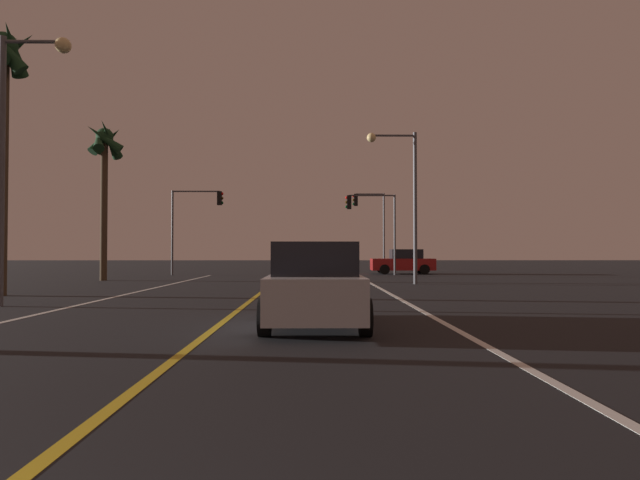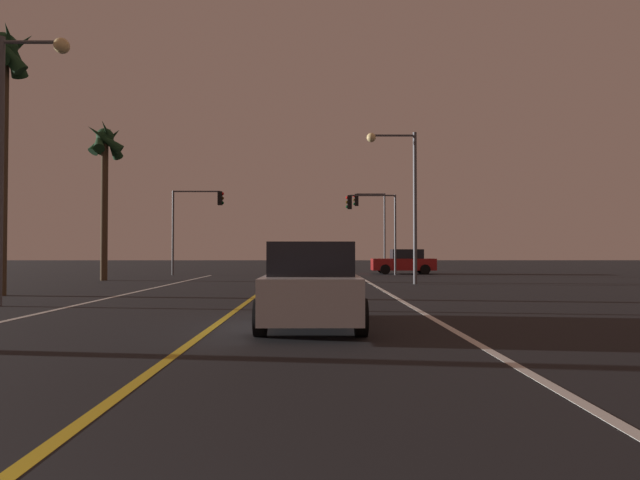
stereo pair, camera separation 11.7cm
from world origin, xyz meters
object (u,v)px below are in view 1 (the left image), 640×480
(traffic_light_near_right, at_px, (371,215))
(street_lamp_left_mid, at_px, (18,133))
(traffic_light_far_right, at_px, (370,215))
(traffic_light_near_left, at_px, (197,212))
(palm_tree_left_far, at_px, (104,153))
(car_lead_same_lane, at_px, (315,286))
(car_crossing_side, at_px, (403,262))
(street_lamp_right_far, at_px, (403,186))
(palm_tree_left_mid, at_px, (4,77))

(traffic_light_near_right, height_order, street_lamp_left_mid, street_lamp_left_mid)
(traffic_light_near_right, relative_size, traffic_light_far_right, 0.89)
(traffic_light_near_left, xyz_separation_m, palm_tree_left_far, (-3.46, -6.79, 2.64))
(street_lamp_left_mid, bearing_deg, car_lead_same_lane, -26.86)
(car_crossing_side, xyz_separation_m, traffic_light_near_left, (-13.88, -1.72, 3.31))
(traffic_light_near_left, relative_size, palm_tree_left_far, 0.65)
(car_lead_same_lane, height_order, street_lamp_right_far, street_lamp_right_far)
(traffic_light_near_left, xyz_separation_m, palm_tree_left_mid, (-3.13, -16.80, 3.48))
(traffic_light_near_right, xyz_separation_m, traffic_light_far_right, (0.51, 5.50, 0.41))
(traffic_light_far_right, bearing_deg, street_lamp_right_far, 89.78)
(car_crossing_side, relative_size, traffic_light_near_left, 0.77)
(traffic_light_near_left, height_order, traffic_light_far_right, traffic_light_far_right)
(car_lead_same_lane, bearing_deg, palm_tree_left_mid, 53.82)
(traffic_light_near_left, bearing_deg, traffic_light_far_right, 24.70)
(car_lead_same_lane, xyz_separation_m, palm_tree_left_mid, (-10.83, 7.92, 6.79))
(traffic_light_far_right, height_order, street_lamp_right_far, street_lamp_right_far)
(car_lead_same_lane, relative_size, car_crossing_side, 1.00)
(car_lead_same_lane, distance_m, street_lamp_right_far, 15.63)
(traffic_light_near_left, xyz_separation_m, street_lamp_right_far, (11.90, -10.16, 0.51))
(traffic_light_far_right, bearing_deg, traffic_light_near_right, 84.69)
(car_lead_same_lane, bearing_deg, traffic_light_far_right, -8.02)
(car_crossing_side, bearing_deg, street_lamp_right_far, 80.53)
(traffic_light_far_right, height_order, street_lamp_left_mid, street_lamp_left_mid)
(palm_tree_left_far, bearing_deg, traffic_light_near_right, 24.48)
(street_lamp_right_far, bearing_deg, palm_tree_left_mid, 23.83)
(street_lamp_right_far, relative_size, palm_tree_left_mid, 0.76)
(traffic_light_far_right, relative_size, palm_tree_left_far, 0.70)
(traffic_light_near_left, height_order, street_lamp_left_mid, street_lamp_left_mid)
(traffic_light_near_left, relative_size, street_lamp_left_mid, 0.73)
(palm_tree_left_mid, height_order, palm_tree_left_far, palm_tree_left_mid)
(traffic_light_far_right, distance_m, palm_tree_left_far, 19.87)
(car_lead_same_lane, distance_m, palm_tree_left_mid, 15.04)
(traffic_light_near_right, bearing_deg, palm_tree_left_far, 24.48)
(traffic_light_near_right, distance_m, street_lamp_left_mid, 23.81)
(traffic_light_far_right, bearing_deg, palm_tree_left_mid, 55.91)
(palm_tree_left_mid, distance_m, palm_tree_left_far, 10.05)
(car_lead_same_lane, height_order, traffic_light_near_left, traffic_light_near_left)
(street_lamp_left_mid, height_order, palm_tree_left_mid, palm_tree_left_mid)
(traffic_light_far_right, xyz_separation_m, palm_tree_left_mid, (-15.09, -22.30, 3.25))
(car_lead_same_lane, distance_m, palm_tree_left_far, 21.94)
(street_lamp_right_far, bearing_deg, traffic_light_near_right, -87.46)
(palm_tree_left_far, bearing_deg, car_crossing_side, 26.14)
(car_lead_same_lane, relative_size, traffic_light_far_right, 0.72)
(traffic_light_near_left, bearing_deg, traffic_light_near_right, 0.00)
(car_crossing_side, xyz_separation_m, traffic_light_near_right, (-2.43, -1.72, 3.13))
(traffic_light_near_right, bearing_deg, car_crossing_side, -144.68)
(traffic_light_near_left, bearing_deg, car_lead_same_lane, -72.70)
(traffic_light_far_right, distance_m, street_lamp_left_mid, 28.89)
(palm_tree_left_mid, bearing_deg, street_lamp_right_far, 23.83)
(street_lamp_right_far, xyz_separation_m, palm_tree_left_mid, (-15.03, -6.64, 2.97))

